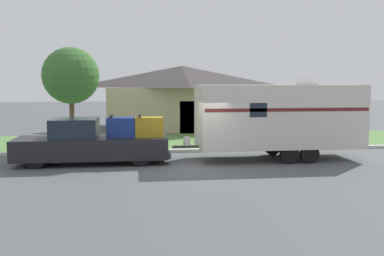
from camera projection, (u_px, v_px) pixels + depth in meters
The scene contains 8 objects.
ground_plane at pixel (197, 167), 16.65m from camera, with size 120.00×120.00×0.00m, color #515456.
curb_strip at pixel (186, 150), 20.34m from camera, with size 80.00×0.30×0.14m.
lawn_strip at pixel (179, 141), 23.94m from camera, with size 80.00×7.00×0.03m.
house_across_street at pixel (182, 96), 30.86m from camera, with size 11.16×7.42×4.49m.
pickup_truck at pixel (94, 142), 17.38m from camera, with size 6.19×1.99×1.99m.
travel_trailer at pixel (279, 116), 18.27m from camera, with size 8.01×2.49×3.47m.
mailbox at pixel (122, 130), 20.68m from camera, with size 0.48×0.20×1.33m.
tree_in_yard at pixel (71, 76), 20.95m from camera, with size 2.77×2.77×5.02m.
Camera 1 is at (-2.31, -16.23, 3.29)m, focal length 40.00 mm.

